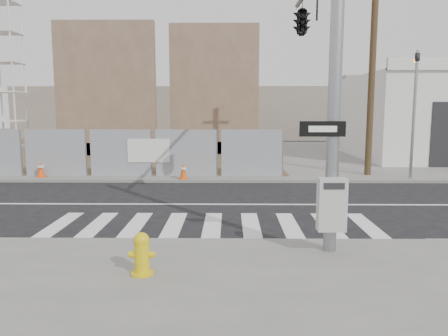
{
  "coord_description": "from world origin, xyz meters",
  "views": [
    {
      "loc": [
        0.44,
        -13.49,
        3.03
      ],
      "look_at": [
        0.29,
        -1.71,
        1.4
      ],
      "focal_mm": 35.0,
      "sensor_mm": 36.0,
      "label": 1
    }
  ],
  "objects_px": {
    "signal_pole": "(311,38)",
    "traffic_cone_c": "(41,169)",
    "crane_tower": "(2,19)",
    "traffic_cone_d": "(183,171)",
    "fire_hydrant": "(142,254)"
  },
  "relations": [
    {
      "from": "fire_hydrant",
      "to": "traffic_cone_c",
      "type": "distance_m",
      "value": 12.59
    },
    {
      "from": "signal_pole",
      "to": "traffic_cone_c",
      "type": "height_order",
      "value": "signal_pole"
    },
    {
      "from": "crane_tower",
      "to": "traffic_cone_c",
      "type": "xyz_separation_m",
      "value": [
        7.46,
        -12.33,
        -8.57
      ]
    },
    {
      "from": "traffic_cone_c",
      "to": "traffic_cone_d",
      "type": "xyz_separation_m",
      "value": [
        6.09,
        -0.45,
        -0.01
      ]
    },
    {
      "from": "crane_tower",
      "to": "fire_hydrant",
      "type": "height_order",
      "value": "crane_tower"
    },
    {
      "from": "traffic_cone_c",
      "to": "traffic_cone_d",
      "type": "relative_size",
      "value": 1.02
    },
    {
      "from": "traffic_cone_d",
      "to": "signal_pole",
      "type": "bearing_deg",
      "value": -57.78
    },
    {
      "from": "signal_pole",
      "to": "traffic_cone_d",
      "type": "bearing_deg",
      "value": 122.22
    },
    {
      "from": "signal_pole",
      "to": "traffic_cone_c",
      "type": "distance_m",
      "value": 12.83
    },
    {
      "from": "signal_pole",
      "to": "traffic_cone_c",
      "type": "xyz_separation_m",
      "value": [
        -10.04,
        6.71,
        -4.32
      ]
    },
    {
      "from": "signal_pole",
      "to": "crane_tower",
      "type": "xyz_separation_m",
      "value": [
        -17.49,
        19.05,
        4.24
      ]
    },
    {
      "from": "fire_hydrant",
      "to": "signal_pole",
      "type": "bearing_deg",
      "value": 60.58
    },
    {
      "from": "fire_hydrant",
      "to": "traffic_cone_c",
      "type": "relative_size",
      "value": 1.09
    },
    {
      "from": "fire_hydrant",
      "to": "crane_tower",
      "type": "bearing_deg",
      "value": 132.74
    },
    {
      "from": "crane_tower",
      "to": "traffic_cone_c",
      "type": "relative_size",
      "value": 26.18
    }
  ]
}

